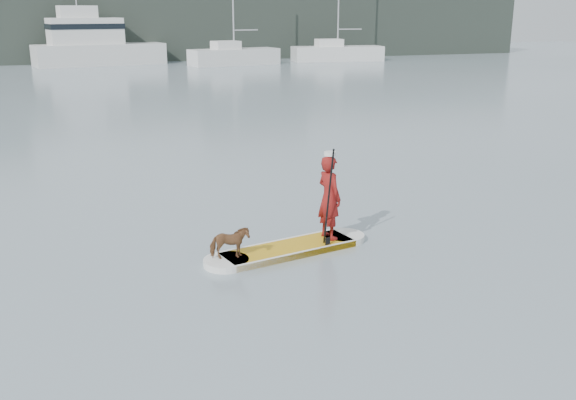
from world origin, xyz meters
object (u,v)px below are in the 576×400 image
object	(u,v)px
paddler	(329,197)
motor_yacht_a	(93,43)
paddleboard	(288,249)
sailboat_e	(233,55)
sailboat_f	(337,52)
dog	(230,243)

from	to	relation	value
paddler	motor_yacht_a	distance (m)	44.90
paddleboard	sailboat_e	world-z (taller)	sailboat_e
sailboat_f	dog	bearing A→B (deg)	-109.89
paddler	motor_yacht_a	xyz separation A→B (m)	(-1.67, 44.87, 0.81)
dog	paddler	bearing A→B (deg)	-73.08
sailboat_e	paddleboard	bearing A→B (deg)	-113.89
paddleboard	motor_yacht_a	world-z (taller)	motor_yacht_a
sailboat_e	motor_yacht_a	distance (m)	11.32
dog	sailboat_e	xyz separation A→B (m)	(11.10, 41.85, 0.36)
motor_yacht_a	sailboat_f	bearing A→B (deg)	-17.38
paddleboard	dog	distance (m)	1.22
paddleboard	sailboat_f	xyz separation A→B (m)	(19.64, 42.75, 0.74)
paddleboard	sailboat_e	bearing A→B (deg)	65.21
dog	sailboat_f	bearing A→B (deg)	-20.25
paddler	dog	size ratio (longest dim) A/B	2.36
paddleboard	sailboat_e	distance (m)	42.80
sailboat_e	motor_yacht_a	size ratio (longest dim) A/B	1.00
sailboat_f	motor_yacht_a	xyz separation A→B (m)	(-20.43, 2.29, 0.92)
paddler	dog	bearing A→B (deg)	86.98
paddleboard	sailboat_f	distance (m)	47.05
sailboat_e	sailboat_f	bearing A→B (deg)	-3.81
dog	sailboat_e	bearing A→B (deg)	-9.29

